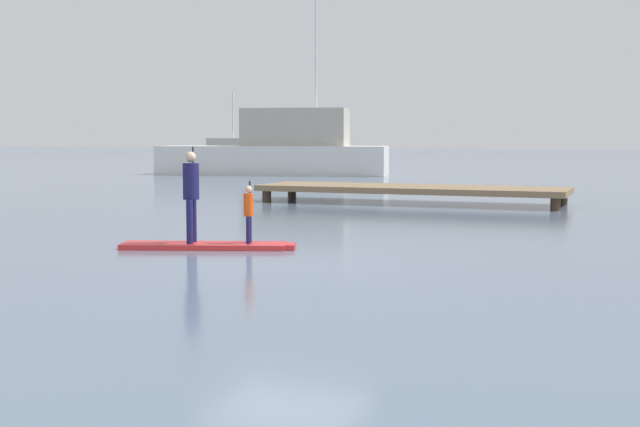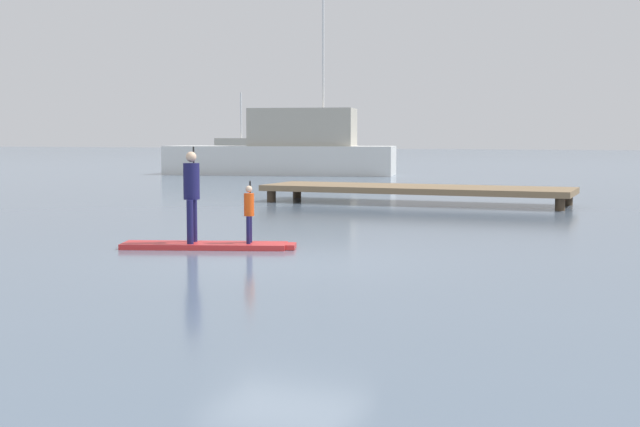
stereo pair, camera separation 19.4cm
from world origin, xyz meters
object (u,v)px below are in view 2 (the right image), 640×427
at_px(motor_boat_small_navy, 231,156).
at_px(fishing_boat_white_large, 287,150).
at_px(paddler_adult, 192,191).
at_px(paddler_child_solo, 249,211).
at_px(paddleboard_near, 208,246).

bearing_deg(motor_boat_small_navy, fishing_boat_white_large, -48.81).
relative_size(paddler_adult, motor_boat_small_navy, 0.26).
bearing_deg(paddler_child_solo, motor_boat_small_navy, 117.99).
bearing_deg(paddleboard_near, paddler_child_solo, 19.48).
distance_m(paddler_adult, paddler_child_solo, 1.13).
distance_m(paddleboard_near, motor_boat_small_navy, 42.74).
xyz_separation_m(paddler_child_solo, motor_boat_small_navy, (-20.11, 37.83, 0.01)).
bearing_deg(paddler_child_solo, paddleboard_near, -160.52).
xyz_separation_m(paddler_child_solo, fishing_boat_white_large, (-11.80, 28.34, 0.65)).
relative_size(paddleboard_near, fishing_boat_white_large, 0.26).
bearing_deg(paddler_adult, paddler_child_solo, 18.88).
relative_size(paddleboard_near, motor_boat_small_navy, 0.48).
xyz_separation_m(paddleboard_near, paddler_child_solo, (0.72, 0.25, 0.64)).
xyz_separation_m(paddleboard_near, motor_boat_small_navy, (-19.39, 38.09, 0.66)).
relative_size(paddler_child_solo, motor_boat_small_navy, 0.17).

